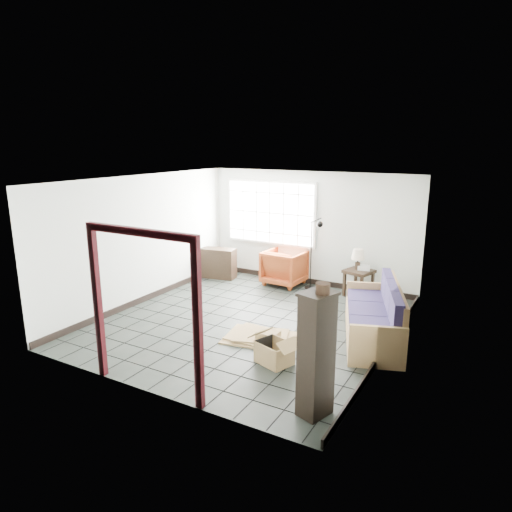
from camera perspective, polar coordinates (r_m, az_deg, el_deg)
The scene contains 15 objects.
ground at distance 8.49m, azimuth -0.77°, elevation -8.26°, with size 5.50×5.50×0.00m, color black.
room_shell at distance 8.03m, azimuth -0.71°, elevation 2.97°, with size 5.02×5.52×2.61m.
window_panel at distance 10.82m, azimuth 1.82°, elevation 5.43°, with size 2.32×0.08×1.52m.
doorway_trim at distance 5.98m, azimuth -13.97°, elevation -4.34°, with size 1.80×0.08×2.20m.
futon_sofa at distance 7.94m, azimuth 14.85°, elevation -7.65°, with size 1.51×2.34×0.97m.
armchair at distance 10.56m, azimuth 3.62°, elevation -1.21°, with size 0.87×0.81×0.89m, color maroon.
side_table at distance 9.95m, azimuth 12.74°, elevation -2.29°, with size 0.66×0.66×0.59m.
table_lamp at distance 9.89m, azimuth 12.64°, elevation 0.10°, with size 0.37×0.37×0.44m.
projector at distance 9.95m, azimuth 13.32°, elevation -1.43°, with size 0.29×0.25×0.09m.
floor_lamp at distance 10.11m, azimuth 7.36°, elevation 0.54°, with size 0.43×0.32×1.65m.
console_shelf at distance 11.14m, azimuth -4.96°, elevation -0.87°, with size 0.98×0.52×0.73m.
tall_shelf at distance 5.55m, azimuth 7.53°, elevation -12.05°, with size 0.44×0.50×1.56m.
pot at distance 5.20m, azimuth 8.35°, elevation -4.03°, with size 0.20×0.20×0.12m.
open_box at distance 6.98m, azimuth 2.31°, elevation -11.97°, with size 0.88×0.63×0.45m.
cardboard_pile at distance 7.78m, azimuth 0.74°, elevation -10.04°, with size 1.33×1.04×0.17m.
Camera 1 is at (3.95, -6.79, 3.22)m, focal length 32.00 mm.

